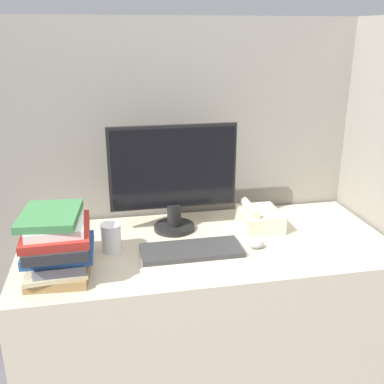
{
  "coord_description": "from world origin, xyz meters",
  "views": [
    {
      "loc": [
        -0.39,
        -1.3,
        1.59
      ],
      "look_at": [
        -0.05,
        0.38,
        0.98
      ],
      "focal_mm": 42.0,
      "sensor_mm": 36.0,
      "label": 1
    }
  ],
  "objects_px": {
    "book_stack": "(57,244)",
    "monitor": "(173,178)",
    "coffee_cup": "(111,238)",
    "desk_telephone": "(259,218)",
    "keyboard": "(191,250)",
    "mouse": "(257,245)"
  },
  "relations": [
    {
      "from": "coffee_cup",
      "to": "desk_telephone",
      "type": "height_order",
      "value": "same"
    },
    {
      "from": "keyboard",
      "to": "monitor",
      "type": "bearing_deg",
      "value": 97.51
    },
    {
      "from": "keyboard",
      "to": "coffee_cup",
      "type": "bearing_deg",
      "value": 166.39
    },
    {
      "from": "book_stack",
      "to": "coffee_cup",
      "type": "bearing_deg",
      "value": 37.8
    },
    {
      "from": "book_stack",
      "to": "monitor",
      "type": "bearing_deg",
      "value": 33.56
    },
    {
      "from": "keyboard",
      "to": "desk_telephone",
      "type": "relative_size",
      "value": 1.95
    },
    {
      "from": "monitor",
      "to": "coffee_cup",
      "type": "bearing_deg",
      "value": -149.57
    },
    {
      "from": "mouse",
      "to": "desk_telephone",
      "type": "bearing_deg",
      "value": 68.96
    },
    {
      "from": "monitor",
      "to": "desk_telephone",
      "type": "bearing_deg",
      "value": -9.07
    },
    {
      "from": "monitor",
      "to": "coffee_cup",
      "type": "distance_m",
      "value": 0.37
    },
    {
      "from": "mouse",
      "to": "keyboard",
      "type": "bearing_deg",
      "value": 177.1
    },
    {
      "from": "keyboard",
      "to": "book_stack",
      "type": "height_order",
      "value": "book_stack"
    },
    {
      "from": "keyboard",
      "to": "mouse",
      "type": "distance_m",
      "value": 0.27
    },
    {
      "from": "keyboard",
      "to": "desk_telephone",
      "type": "bearing_deg",
      "value": 27.52
    },
    {
      "from": "monitor",
      "to": "coffee_cup",
      "type": "relative_size",
      "value": 4.69
    },
    {
      "from": "monitor",
      "to": "book_stack",
      "type": "distance_m",
      "value": 0.57
    },
    {
      "from": "desk_telephone",
      "to": "book_stack",
      "type": "bearing_deg",
      "value": -163.45
    },
    {
      "from": "keyboard",
      "to": "mouse",
      "type": "bearing_deg",
      "value": -2.9
    },
    {
      "from": "monitor",
      "to": "mouse",
      "type": "bearing_deg",
      "value": -40.0
    },
    {
      "from": "monitor",
      "to": "desk_telephone",
      "type": "distance_m",
      "value": 0.43
    },
    {
      "from": "mouse",
      "to": "coffee_cup",
      "type": "relative_size",
      "value": 0.54
    },
    {
      "from": "keyboard",
      "to": "book_stack",
      "type": "xyz_separation_m",
      "value": [
        -0.5,
        -0.07,
        0.11
      ]
    }
  ]
}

